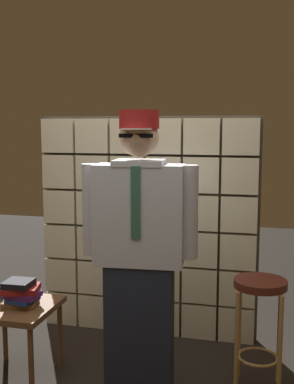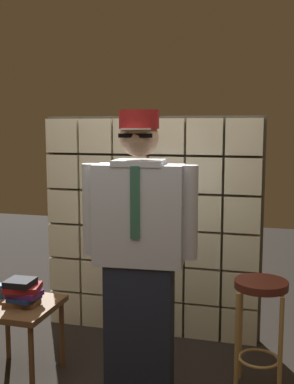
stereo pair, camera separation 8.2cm
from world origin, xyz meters
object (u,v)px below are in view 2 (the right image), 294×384
standing_person (139,252)px  side_table (18,313)px  book_stack (23,292)px  coffee_mug (0,291)px  bar_stool (260,309)px

standing_person → side_table: 1.00m
book_stack → coffee_mug: (-0.23, 0.09, -0.04)m
side_table → coffee_mug: 0.23m
bar_stool → book_stack: size_ratio=2.81×
book_stack → standing_person: bearing=0.8°
standing_person → side_table: standing_person is taller
side_table → standing_person: bearing=0.2°
book_stack → coffee_mug: book_stack is taller
bar_stool → side_table: (-1.60, -0.26, -0.10)m
coffee_mug → standing_person: bearing=-4.1°
side_table → book_stack: (0.05, -0.01, 0.16)m
side_table → book_stack: 0.17m
bar_stool → book_stack: 1.58m
book_stack → side_table: bearing=169.6°
standing_person → coffee_mug: 1.11m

